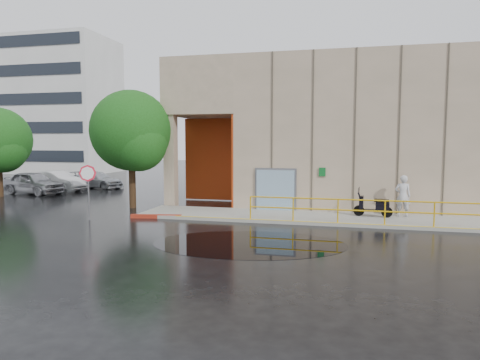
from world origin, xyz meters
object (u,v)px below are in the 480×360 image
(stop_sign, at_px, (88,180))
(car_a, at_px, (33,183))
(scooter, at_px, (374,200))
(car_c, at_px, (97,180))
(car_b, at_px, (58,181))
(tree_near, at_px, (133,134))
(person, at_px, (403,196))
(red_curb, at_px, (156,216))

(stop_sign, distance_m, car_a, 12.00)
(scooter, bearing_deg, car_a, 175.68)
(scooter, bearing_deg, stop_sign, -158.85)
(car_c, bearing_deg, car_b, 153.00)
(scooter, xyz_separation_m, tree_near, (-12.27, 0.63, 3.07))
(car_c, bearing_deg, car_a, 163.79)
(scooter, bearing_deg, car_c, 163.07)
(car_a, relative_size, car_c, 1.06)
(person, relative_size, car_b, 0.44)
(person, bearing_deg, red_curb, 12.32)
(car_b, bearing_deg, person, -94.72)
(red_curb, bearing_deg, car_b, 143.41)
(car_a, bearing_deg, red_curb, -105.93)
(person, height_order, car_b, person)
(red_curb, bearing_deg, stop_sign, -157.90)
(stop_sign, xyz_separation_m, car_c, (-7.07, 12.08, -1.23))
(person, height_order, car_c, person)
(stop_sign, distance_m, tree_near, 4.25)
(car_c, distance_m, tree_near, 11.74)
(person, xyz_separation_m, stop_sign, (-13.96, -3.42, 0.75))
(person, bearing_deg, car_a, -9.66)
(tree_near, bearing_deg, stop_sign, -96.18)
(red_curb, distance_m, car_b, 14.43)
(person, distance_m, car_c, 22.75)
(stop_sign, bearing_deg, person, -8.24)
(scooter, bearing_deg, red_curb, -161.43)
(red_curb, distance_m, car_a, 13.64)
(car_b, relative_size, tree_near, 0.69)
(car_c, bearing_deg, tree_near, -129.23)
(stop_sign, distance_m, car_b, 13.16)
(person, bearing_deg, stop_sign, 14.52)
(car_a, height_order, car_b, car_a)
(person, relative_size, car_a, 0.42)
(red_curb, bearing_deg, car_a, 151.30)
(car_b, bearing_deg, tree_near, -112.68)
(red_curb, distance_m, tree_near, 5.22)
(person, distance_m, red_curb, 11.45)
(person, bearing_deg, car_c, -21.61)
(person, height_order, tree_near, tree_near)
(car_c, height_order, tree_near, tree_near)
(person, xyz_separation_m, car_b, (-22.75, 6.31, -0.39))
(red_curb, xyz_separation_m, car_c, (-9.86, 10.94, 0.53))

